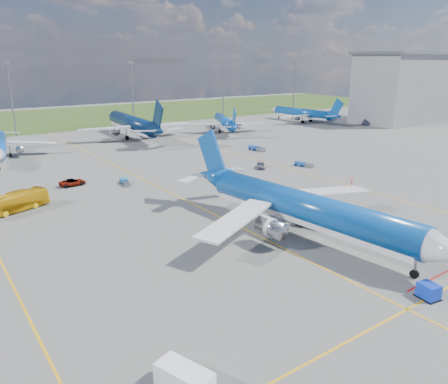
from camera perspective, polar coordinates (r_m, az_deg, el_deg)
ground at (r=58.11m, az=6.01°, el=-6.47°), size 400.00×400.00×0.00m
grass_strip at (r=194.50m, az=-24.77°, el=8.51°), size 400.00×80.00×0.01m
taxiway_lines at (r=79.77m, az=-7.07°, el=0.01°), size 60.25×160.00×0.02m
floodlight_masts at (r=156.97m, az=-18.75°, el=12.15°), size 202.20×0.50×22.70m
terminal_building at (r=185.14m, az=22.57°, el=12.50°), size 42.00×22.00×26.00m
warning_post at (r=80.86m, az=16.27°, el=0.78°), size 0.50×0.50×3.00m
bg_jet_nnw at (r=118.69m, az=-27.16°, el=3.81°), size 33.96×41.17×9.68m
bg_jet_n at (r=139.37m, az=-11.77°, el=6.98°), size 41.05×51.63×12.76m
bg_jet_ne at (r=148.88m, az=0.11°, el=7.94°), size 39.78×43.86×9.35m
bg_jet_ene at (r=175.07m, az=10.12°, el=9.01°), size 30.65×38.89×9.72m
main_airliner at (r=60.18m, az=10.47°, el=-5.83°), size 39.06×48.86×11.98m
uld_container at (r=49.16m, az=25.15°, el=-11.63°), size 1.83×2.15×1.54m
service_van at (r=34.10m, az=-5.20°, el=-23.23°), size 3.20×4.72×1.91m
apron_bus at (r=75.94m, az=-25.78°, el=-1.25°), size 11.23×6.14×3.07m
service_car_b at (r=87.87m, az=-19.16°, el=1.21°), size 5.02×2.57×1.36m
service_car_c at (r=97.06m, az=4.84°, el=3.49°), size 4.18×4.65×1.30m
baggage_tug_w at (r=99.95m, az=10.31°, el=3.56°), size 2.17×4.55×0.99m
baggage_tug_c at (r=86.20m, az=-12.83°, el=1.28°), size 1.94×4.40×0.96m
baggage_tug_e at (r=116.56m, az=4.25°, el=5.70°), size 1.70×5.31×1.18m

